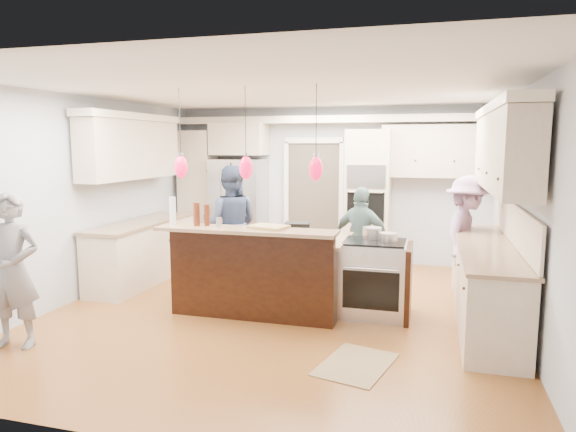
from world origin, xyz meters
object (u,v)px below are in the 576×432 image
(refrigerator, at_px, (239,209))
(island_range, at_px, (376,279))
(kitchen_island, at_px, (263,270))
(person_far_left, at_px, (231,224))
(person_bar_end, at_px, (12,270))

(refrigerator, bearing_deg, island_range, -42.59)
(kitchen_island, xyz_separation_m, person_far_left, (-0.85, 1.04, 0.39))
(person_bar_end, bearing_deg, kitchen_island, 32.04)
(refrigerator, distance_m, island_range, 3.71)
(refrigerator, height_order, person_far_left, refrigerator)
(kitchen_island, xyz_separation_m, island_range, (1.41, 0.08, -0.03))
(kitchen_island, relative_size, island_range, 2.28)
(island_range, xyz_separation_m, person_bar_end, (-3.46, -1.95, 0.34))
(person_bar_end, distance_m, person_far_left, 3.15)
(refrigerator, height_order, island_range, refrigerator)
(island_range, bearing_deg, person_far_left, 156.81)
(island_range, relative_size, person_bar_end, 0.58)
(refrigerator, height_order, person_bar_end, refrigerator)
(person_bar_end, bearing_deg, island_range, 19.05)
(refrigerator, distance_m, person_far_left, 1.59)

